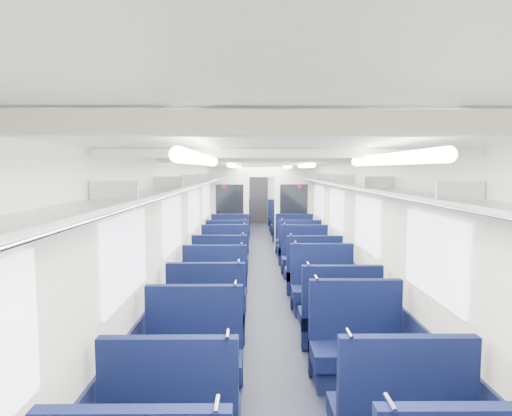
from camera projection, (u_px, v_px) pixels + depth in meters
name	position (u px, v px, depth m)	size (l,w,h in m)	color
floor	(264.00, 274.00, 9.24)	(2.80, 18.00, 0.01)	black
ceiling	(265.00, 162.00, 9.03)	(2.80, 18.00, 0.01)	white
wall_left	(197.00, 219.00, 9.13)	(0.02, 18.00, 2.35)	beige
dado_left	(199.00, 258.00, 9.20)	(0.03, 17.90, 0.70)	black
wall_right	(331.00, 219.00, 9.15)	(0.02, 18.00, 2.35)	beige
dado_right	(330.00, 258.00, 9.22)	(0.03, 17.90, 0.70)	black
wall_far	(259.00, 194.00, 18.10)	(2.80, 0.02, 2.35)	beige
luggage_rack_left	(206.00, 181.00, 9.06)	(0.36, 17.40, 0.18)	#B2B5BA
luggage_rack_right	(323.00, 181.00, 9.08)	(0.36, 17.40, 0.18)	#B2B5BA
windows	(265.00, 209.00, 8.66)	(2.78, 15.60, 0.75)	white
ceiling_fittings	(265.00, 165.00, 8.78)	(2.70, 16.06, 0.11)	beige
end_door	(259.00, 199.00, 18.06)	(0.75, 0.06, 2.00)	black
bulkhead	(262.00, 205.00, 11.99)	(2.80, 0.10, 2.35)	beige
seat_6	(193.00, 361.00, 4.28)	(0.97, 0.54, 1.09)	#0C133A
seat_7	(357.00, 351.00, 4.50)	(0.97, 0.54, 1.09)	#0C133A
seat_8	(207.00, 316.00, 5.59)	(0.97, 0.54, 1.09)	#0C133A
seat_9	(339.00, 320.00, 5.45)	(0.97, 0.54, 1.09)	#0C133A
seat_10	(214.00, 294.00, 6.59)	(0.97, 0.54, 1.09)	#0C133A
seat_11	(323.00, 292.00, 6.72)	(0.97, 0.54, 1.09)	#0C133A
seat_12	(220.00, 274.00, 7.86)	(0.97, 0.54, 1.09)	#0C133A
seat_13	(313.00, 275.00, 7.80)	(0.97, 0.54, 1.09)	#0C133A
seat_14	(225.00, 260.00, 9.06)	(0.97, 0.54, 1.09)	#0C133A
seat_15	(305.00, 260.00, 9.03)	(0.97, 0.54, 1.09)	#0C133A
seat_16	(228.00, 250.00, 10.14)	(0.97, 0.54, 1.09)	#0C133A
seat_17	(299.00, 250.00, 10.15)	(0.97, 0.54, 1.09)	#0C133A
seat_18	(230.00, 243.00, 11.21)	(0.97, 0.54, 1.09)	#0C133A
seat_19	(294.00, 242.00, 11.27)	(0.97, 0.54, 1.09)	#0C133A
seat_20	(234.00, 231.00, 13.37)	(0.97, 0.54, 1.09)	#0C133A
seat_21	(288.00, 231.00, 13.29)	(0.97, 0.54, 1.09)	#0C133A
seat_22	(235.00, 227.00, 14.36)	(0.97, 0.54, 1.09)	#0C133A
seat_23	(285.00, 227.00, 14.38)	(0.97, 0.54, 1.09)	#0C133A
seat_24	(236.00, 222.00, 15.60)	(0.97, 0.54, 1.09)	#0C133A
seat_25	(283.00, 222.00, 15.65)	(0.97, 0.54, 1.09)	#0C133A
seat_26	(238.00, 218.00, 16.82)	(0.97, 0.54, 1.09)	#0C133A
seat_27	(281.00, 218.00, 16.79)	(0.97, 0.54, 1.09)	#0C133A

